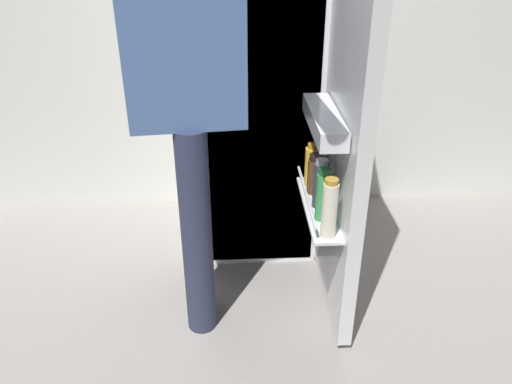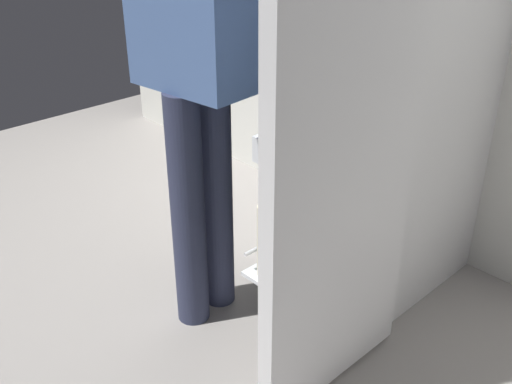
# 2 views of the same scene
# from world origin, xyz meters

# --- Properties ---
(ground_plane) EXTENTS (5.25, 5.25, 0.00)m
(ground_plane) POSITION_xyz_m (0.00, 0.00, 0.00)
(ground_plane) COLOR gray
(refrigerator) EXTENTS (0.67, 1.26, 1.68)m
(refrigerator) POSITION_xyz_m (0.03, 0.52, 0.84)
(refrigerator) COLOR white
(refrigerator) RESTS_ON ground_plane
(person) EXTENTS (0.60, 0.70, 1.78)m
(person) POSITION_xyz_m (-0.23, -0.11, 1.08)
(person) COLOR #2D334C
(person) RESTS_ON ground_plane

